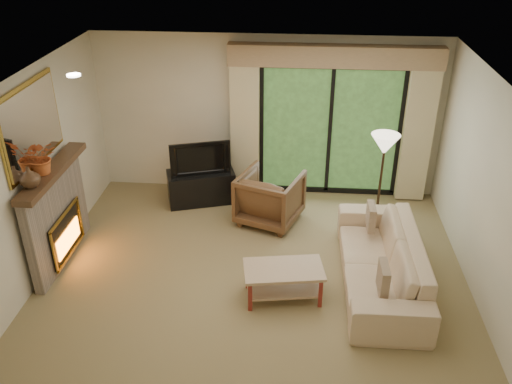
# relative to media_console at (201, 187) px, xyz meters

# --- Properties ---
(floor) EXTENTS (5.50, 5.50, 0.00)m
(floor) POSITION_rel_media_console_xyz_m (1.03, -1.95, -0.26)
(floor) COLOR olive
(floor) RESTS_ON ground
(ceiling) EXTENTS (5.50, 5.50, 0.00)m
(ceiling) POSITION_rel_media_console_xyz_m (1.03, -1.95, 2.34)
(ceiling) COLOR silver
(ceiling) RESTS_ON ground
(wall_back) EXTENTS (5.00, 0.00, 5.00)m
(wall_back) POSITION_rel_media_console_xyz_m (1.03, 0.55, 1.04)
(wall_back) COLOR beige
(wall_back) RESTS_ON ground
(wall_front) EXTENTS (5.00, 0.00, 5.00)m
(wall_front) POSITION_rel_media_console_xyz_m (1.03, -4.45, 1.04)
(wall_front) COLOR beige
(wall_front) RESTS_ON ground
(wall_left) EXTENTS (0.00, 5.00, 5.00)m
(wall_left) POSITION_rel_media_console_xyz_m (-1.72, -1.95, 1.04)
(wall_left) COLOR beige
(wall_left) RESTS_ON ground
(wall_right) EXTENTS (0.00, 5.00, 5.00)m
(wall_right) POSITION_rel_media_console_xyz_m (3.78, -1.95, 1.04)
(wall_right) COLOR beige
(wall_right) RESTS_ON ground
(fireplace) EXTENTS (0.24, 1.70, 1.37)m
(fireplace) POSITION_rel_media_console_xyz_m (-1.60, -1.75, 0.42)
(fireplace) COLOR slate
(fireplace) RESTS_ON floor
(mirror) EXTENTS (0.07, 1.45, 1.02)m
(mirror) POSITION_rel_media_console_xyz_m (-1.68, -1.75, 1.69)
(mirror) COLOR gold
(mirror) RESTS_ON wall_left
(sliding_door) EXTENTS (2.26, 0.10, 2.16)m
(sliding_door) POSITION_rel_media_console_xyz_m (2.03, 0.50, 0.84)
(sliding_door) COLOR black
(sliding_door) RESTS_ON floor
(curtain_left) EXTENTS (0.45, 0.18, 2.35)m
(curtain_left) POSITION_rel_media_console_xyz_m (0.68, 0.39, 0.94)
(curtain_left) COLOR #CBBA8C
(curtain_left) RESTS_ON floor
(curtain_right) EXTENTS (0.45, 0.18, 2.35)m
(curtain_right) POSITION_rel_media_console_xyz_m (3.38, 0.39, 0.94)
(curtain_right) COLOR #CBBA8C
(curtain_right) RESTS_ON floor
(cornice) EXTENTS (3.20, 0.24, 0.32)m
(cornice) POSITION_rel_media_console_xyz_m (2.03, 0.41, 2.06)
(cornice) COLOR #A0805D
(cornice) RESTS_ON wall_back
(media_console) EXTENTS (1.15, 0.77, 0.53)m
(media_console) POSITION_rel_media_console_xyz_m (0.00, 0.00, 0.00)
(media_console) COLOR black
(media_console) RESTS_ON floor
(tv) EXTENTS (0.94, 0.40, 0.55)m
(tv) POSITION_rel_media_console_xyz_m (0.00, 0.00, 0.54)
(tv) COLOR black
(tv) RESTS_ON media_console
(armchair) EXTENTS (1.10, 1.12, 0.80)m
(armchair) POSITION_rel_media_console_xyz_m (1.14, -0.52, 0.14)
(armchair) COLOR brown
(armchair) RESTS_ON floor
(sofa) EXTENTS (0.96, 2.40, 0.70)m
(sofa) POSITION_rel_media_console_xyz_m (2.64, -1.93, 0.08)
(sofa) COLOR tan
(sofa) RESTS_ON floor
(pillow_near) EXTENTS (0.10, 0.36, 0.36)m
(pillow_near) POSITION_rel_media_console_xyz_m (2.56, -2.62, 0.31)
(pillow_near) COLOR brown
(pillow_near) RESTS_ON sofa
(pillow_far) EXTENTS (0.10, 0.35, 0.35)m
(pillow_far) POSITION_rel_media_console_xyz_m (2.56, -1.25, 0.31)
(pillow_far) COLOR brown
(pillow_far) RESTS_ON sofa
(coffee_table) EXTENTS (1.03, 0.68, 0.43)m
(coffee_table) POSITION_rel_media_console_xyz_m (1.42, -2.32, -0.05)
(coffee_table) COLOR tan
(coffee_table) RESTS_ON floor
(floor_lamp) EXTENTS (0.51, 0.51, 1.51)m
(floor_lamp) POSITION_rel_media_console_xyz_m (2.74, -0.59, 0.49)
(floor_lamp) COLOR beige
(floor_lamp) RESTS_ON floor
(vase) EXTENTS (0.28, 0.28, 0.25)m
(vase) POSITION_rel_media_console_xyz_m (-1.58, -2.24, 1.23)
(vase) COLOR #47301E
(vase) RESTS_ON fireplace
(branches) EXTENTS (0.49, 0.46, 0.44)m
(branches) POSITION_rel_media_console_xyz_m (-1.58, -1.88, 1.32)
(branches) COLOR #BE5726
(branches) RESTS_ON fireplace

